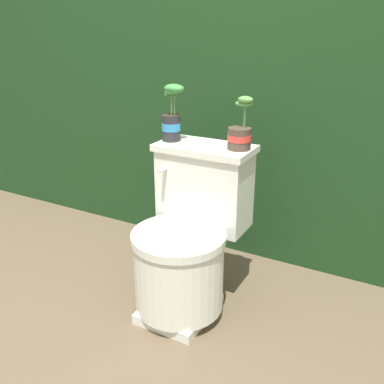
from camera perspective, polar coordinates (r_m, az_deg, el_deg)
The scene contains 5 objects.
ground_plane at distance 2.07m, azimuth 0.02°, elevation -15.47°, with size 12.00×12.00×0.00m, color brown.
hedge_backdrop at distance 2.60m, azimuth 10.52°, elevation 10.85°, with size 4.37×0.70×1.56m.
toilet at distance 1.94m, azimuth -0.50°, elevation -6.53°, with size 0.44×0.57×0.74m.
potted_plant_left at distance 1.97m, azimuth -2.74°, elevation 9.89°, with size 0.12×0.09×0.26m.
potted_plant_midleft at distance 1.85m, azimuth 6.42°, elevation 7.79°, with size 0.10×0.10×0.23m.
Camera 1 is at (0.79, -1.45, 1.25)m, focal length 40.00 mm.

